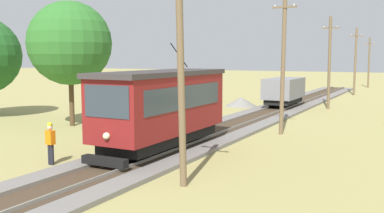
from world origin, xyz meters
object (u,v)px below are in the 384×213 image
(utility_pole_distant, at_px, (355,61))
(utility_pole_horizon, at_px, (369,62))
(gravel_pile, at_px, (241,102))
(tree_left_far, at_px, (70,43))
(freight_car, at_px, (284,91))
(red_tram, at_px, (162,106))
(utility_pole_far, at_px, (329,62))
(utility_pole_mid, at_px, (283,61))
(utility_pole_near_tram, at_px, (181,75))
(track_worker, at_px, (50,141))

(utility_pole_distant, height_order, utility_pole_horizon, utility_pole_distant)
(gravel_pile, distance_m, tree_left_far, 17.39)
(freight_car, height_order, gravel_pile, freight_car)
(red_tram, relative_size, utility_pole_far, 1.09)
(utility_pole_mid, height_order, gravel_pile, utility_pole_mid)
(utility_pole_mid, bearing_deg, utility_pole_near_tram, -90.00)
(freight_car, xyz_separation_m, track_worker, (-2.91, -23.90, -0.57))
(gravel_pile, relative_size, tree_left_far, 0.36)
(utility_pole_horizon, bearing_deg, utility_pole_far, -90.00)
(utility_pole_near_tram, relative_size, utility_pole_far, 0.96)
(utility_pole_mid, height_order, utility_pole_horizon, utility_pole_mid)
(freight_car, bearing_deg, tree_left_far, -121.14)
(utility_pole_far, relative_size, gravel_pile, 2.73)
(red_tram, xyz_separation_m, track_worker, (-2.91, -4.06, -1.21))
(freight_car, distance_m, utility_pole_distant, 17.68)
(tree_left_far, bearing_deg, utility_pole_mid, 14.86)
(utility_pole_mid, height_order, tree_left_far, utility_pole_mid)
(utility_pole_near_tram, height_order, utility_pole_mid, utility_pole_mid)
(track_worker, relative_size, tree_left_far, 0.22)
(freight_car, xyz_separation_m, tree_left_far, (-9.45, -15.64, 3.75))
(red_tram, height_order, tree_left_far, tree_left_far)
(utility_pole_near_tram, bearing_deg, utility_pole_far, 90.00)
(freight_car, height_order, utility_pole_mid, utility_pole_mid)
(freight_car, bearing_deg, utility_pole_near_tram, -81.93)
(utility_pole_near_tram, bearing_deg, utility_pole_horizon, 90.00)
(red_tram, bearing_deg, gravel_pile, 101.25)
(red_tram, relative_size, track_worker, 4.79)
(red_tram, relative_size, tree_left_far, 1.07)
(freight_car, relative_size, track_worker, 2.91)
(utility_pole_distant, relative_size, gravel_pile, 2.73)
(utility_pole_far, height_order, utility_pole_horizon, utility_pole_far)
(utility_pole_distant, bearing_deg, freight_car, -101.28)
(freight_car, distance_m, utility_pole_mid, 12.97)
(utility_pole_horizon, xyz_separation_m, tree_left_far, (-12.87, -46.84, 1.62))
(utility_pole_mid, relative_size, utility_pole_distant, 1.06)
(utility_pole_far, bearing_deg, freight_car, -155.89)
(utility_pole_near_tram, bearing_deg, track_worker, 177.72)
(utility_pole_mid, distance_m, gravel_pile, 14.89)
(utility_pole_mid, bearing_deg, utility_pole_horizon, 90.00)
(utility_pole_far, height_order, utility_pole_distant, utility_pole_far)
(red_tram, bearing_deg, utility_pole_distant, 84.72)
(utility_pole_near_tram, relative_size, utility_pole_mid, 0.91)
(red_tram, bearing_deg, utility_pole_horizon, 86.16)
(freight_car, relative_size, utility_pole_horizon, 0.72)
(utility_pole_horizon, relative_size, track_worker, 4.02)
(utility_pole_near_tram, xyz_separation_m, gravel_pile, (-7.40, 24.28, -3.44))
(utility_pole_far, distance_m, utility_pole_distant, 15.64)
(freight_car, distance_m, track_worker, 24.09)
(red_tram, bearing_deg, utility_pole_near_tram, -51.59)
(utility_pole_near_tram, bearing_deg, utility_pole_distant, 90.00)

